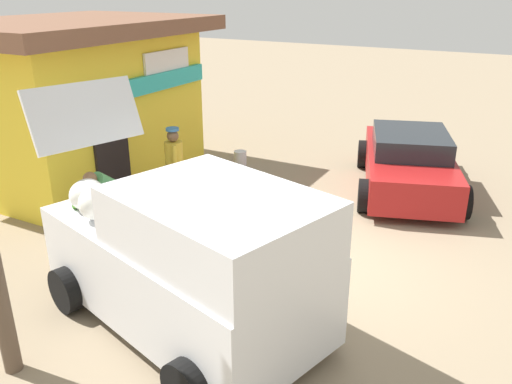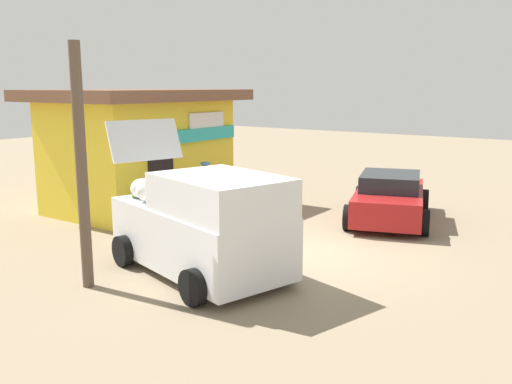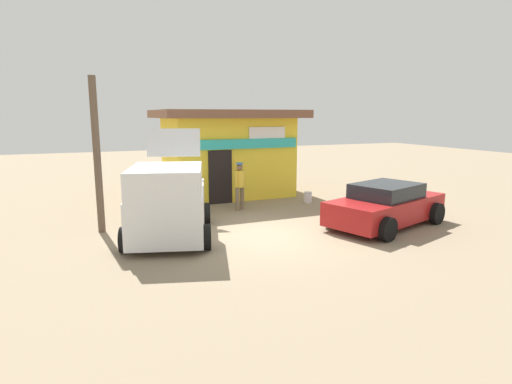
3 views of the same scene
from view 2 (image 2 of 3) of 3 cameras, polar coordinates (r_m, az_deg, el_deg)
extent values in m
plane|color=gray|center=(12.22, 4.92, -6.14)|extent=(60.00, 60.00, 0.00)
cube|color=yellow|center=(16.56, -11.96, 3.78)|extent=(4.83, 3.38, 3.17)
cube|color=#2DB7B2|center=(15.30, -7.61, 5.74)|extent=(4.54, 0.20, 0.36)
cube|color=black|center=(14.86, -9.80, 0.78)|extent=(0.90, 0.08, 2.00)
cube|color=white|center=(16.08, -5.16, 7.17)|extent=(1.50, 0.09, 0.60)
cube|color=brown|center=(16.44, -12.20, 9.81)|extent=(5.75, 4.30, 0.31)
cube|color=silver|center=(10.67, -5.88, -4.53)|extent=(2.80, 4.20, 1.14)
cube|color=silver|center=(9.87, -3.67, -0.29)|extent=(2.33, 2.77, 0.69)
cube|color=black|center=(8.99, 0.55, -1.62)|extent=(1.52, 0.50, 0.53)
cube|color=silver|center=(12.16, -11.45, 5.31)|extent=(1.69, 0.82, 0.87)
ellipsoid|color=silver|center=(11.49, -11.76, 0.39)|extent=(0.50, 0.42, 0.42)
ellipsoid|color=silver|center=(11.11, -11.04, 0.18)|extent=(0.55, 0.46, 0.46)
cylinder|color=#55992F|center=(11.56, -12.13, -0.23)|extent=(0.27, 0.28, 0.15)
cylinder|color=#67AF34|center=(11.55, -6.30, -0.18)|extent=(0.29, 0.17, 0.10)
cylinder|color=#5C9535|center=(11.48, -9.38, -0.27)|extent=(0.15, 0.24, 0.12)
cube|color=black|center=(12.44, -10.80, -4.77)|extent=(1.69, 0.55, 0.16)
cube|color=red|center=(12.01, -13.91, -2.77)|extent=(0.15, 0.10, 0.20)
cube|color=red|center=(12.66, -8.07, -1.86)|extent=(0.15, 0.10, 0.20)
cylinder|color=black|center=(9.25, -6.52, -9.80)|extent=(0.38, 0.67, 0.63)
cylinder|color=black|center=(10.37, 2.77, -7.43)|extent=(0.38, 0.67, 0.63)
cylinder|color=black|center=(11.44, -13.61, -5.96)|extent=(0.38, 0.67, 0.63)
cylinder|color=black|center=(12.36, -5.34, -4.42)|extent=(0.38, 0.67, 0.63)
cube|color=maroon|center=(15.23, 13.68, -0.96)|extent=(4.33, 2.90, 0.68)
cube|color=#1E2328|center=(15.13, 13.78, 1.09)|extent=(2.30, 2.04, 0.42)
cylinder|color=black|center=(14.03, 9.57, -2.63)|extent=(0.69, 0.42, 0.65)
cylinder|color=black|center=(13.93, 17.12, -3.06)|extent=(0.69, 0.42, 0.65)
cylinder|color=black|center=(16.66, 10.75, -0.51)|extent=(0.69, 0.42, 0.65)
cylinder|color=black|center=(16.58, 17.09, -0.86)|extent=(0.69, 0.42, 0.65)
cylinder|color=#726047|center=(14.15, -5.22, -2.05)|extent=(0.15, 0.15, 0.82)
cylinder|color=#726047|center=(14.49, -5.21, -1.75)|extent=(0.15, 0.15, 0.82)
cylinder|color=gold|center=(14.18, -5.27, 0.85)|extent=(0.48, 0.48, 0.58)
sphere|color=brown|center=(14.12, -5.29, 2.45)|extent=(0.22, 0.22, 0.22)
cylinder|color=#3872B2|center=(14.10, -5.30, 2.98)|extent=(0.24, 0.24, 0.05)
cylinder|color=gold|center=(13.94, -5.27, 0.74)|extent=(0.09, 0.09, 0.55)
cylinder|color=gold|center=(14.41, -5.26, 1.07)|extent=(0.09, 0.09, 0.55)
cylinder|color=navy|center=(13.25, -9.00, -3.00)|extent=(0.15, 0.15, 0.84)
cylinder|color=navy|center=(13.51, -9.93, -2.77)|extent=(0.15, 0.15, 0.84)
cylinder|color=#4C9959|center=(13.11, -10.35, -0.53)|extent=(0.71, 0.41, 0.63)
sphere|color=brown|center=(12.87, -11.52, 0.34)|extent=(0.23, 0.23, 0.23)
cylinder|color=#4C9959|center=(12.80, -10.49, -1.27)|extent=(0.09, 0.09, 0.56)
cylinder|color=#4C9959|center=(13.17, -11.78, -0.98)|extent=(0.09, 0.09, 0.56)
ellipsoid|color=silver|center=(13.28, -12.76, -3.90)|extent=(0.75, 0.59, 0.48)
cylinder|color=olive|center=(13.17, -12.55, -4.76)|extent=(0.27, 0.32, 0.15)
cylinder|color=#5FAA33|center=(13.07, -13.16, -5.02)|extent=(0.26, 0.22, 0.11)
cylinder|color=#58A043|center=(13.13, -13.74, -4.92)|extent=(0.26, 0.16, 0.13)
cylinder|color=silver|center=(16.70, 0.54, -0.74)|extent=(0.30, 0.30, 0.40)
cylinder|color=brown|center=(10.06, -17.67, 2.36)|extent=(0.20, 0.20, 4.34)
camera|label=1|loc=(4.45, -10.87, 18.23)|focal=36.63mm
camera|label=3|loc=(7.18, 73.69, 0.80)|focal=29.55mm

